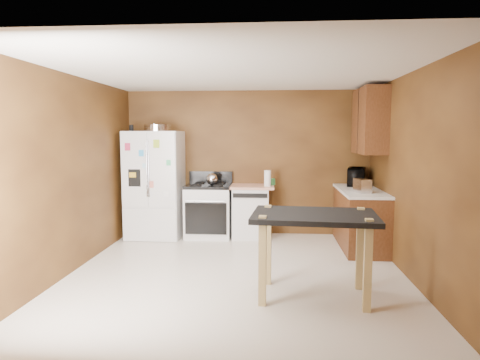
# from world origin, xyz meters

# --- Properties ---
(floor) EXTENTS (4.50, 4.50, 0.00)m
(floor) POSITION_xyz_m (0.00, 0.00, 0.00)
(floor) COLOR silver
(floor) RESTS_ON ground
(ceiling) EXTENTS (4.50, 4.50, 0.00)m
(ceiling) POSITION_xyz_m (0.00, 0.00, 2.50)
(ceiling) COLOR white
(ceiling) RESTS_ON ground
(wall_back) EXTENTS (4.20, 0.00, 4.20)m
(wall_back) POSITION_xyz_m (0.00, 2.25, 1.25)
(wall_back) COLOR brown
(wall_back) RESTS_ON ground
(wall_front) EXTENTS (4.20, 0.00, 4.20)m
(wall_front) POSITION_xyz_m (0.00, -2.25, 1.25)
(wall_front) COLOR brown
(wall_front) RESTS_ON ground
(wall_left) EXTENTS (0.00, 4.50, 4.50)m
(wall_left) POSITION_xyz_m (-2.10, 0.00, 1.25)
(wall_left) COLOR brown
(wall_left) RESTS_ON ground
(wall_right) EXTENTS (0.00, 4.50, 4.50)m
(wall_right) POSITION_xyz_m (2.10, 0.00, 1.25)
(wall_right) COLOR brown
(wall_right) RESTS_ON ground
(roasting_pan) EXTENTS (0.44, 0.44, 0.11)m
(roasting_pan) POSITION_xyz_m (-1.49, 1.87, 1.85)
(roasting_pan) COLOR silver
(roasting_pan) RESTS_ON refrigerator
(pen_cup) EXTENTS (0.07, 0.07, 0.11)m
(pen_cup) POSITION_xyz_m (-1.91, 1.80, 1.85)
(pen_cup) COLOR black
(pen_cup) RESTS_ON refrigerator
(kettle) EXTENTS (0.19, 0.19, 0.19)m
(kettle) POSITION_xyz_m (-0.57, 1.87, 1.00)
(kettle) COLOR silver
(kettle) RESTS_ON gas_range
(paper_towel) EXTENTS (0.13, 0.13, 0.26)m
(paper_towel) POSITION_xyz_m (0.36, 1.86, 1.02)
(paper_towel) COLOR white
(paper_towel) RESTS_ON dishwasher
(green_canister) EXTENTS (0.11, 0.11, 0.11)m
(green_canister) POSITION_xyz_m (0.44, 2.04, 0.94)
(green_canister) COLOR green
(green_canister) RESTS_ON dishwasher
(toaster) EXTENTS (0.23, 0.31, 0.20)m
(toaster) POSITION_xyz_m (1.76, 1.12, 1.00)
(toaster) COLOR silver
(toaster) RESTS_ON right_cabinets
(microwave) EXTENTS (0.44, 0.56, 0.27)m
(microwave) POSITION_xyz_m (1.83, 1.97, 1.04)
(microwave) COLOR black
(microwave) RESTS_ON right_cabinets
(refrigerator) EXTENTS (0.90, 0.80, 1.80)m
(refrigerator) POSITION_xyz_m (-1.55, 1.86, 0.90)
(refrigerator) COLOR white
(refrigerator) RESTS_ON ground
(gas_range) EXTENTS (0.76, 0.68, 1.10)m
(gas_range) POSITION_xyz_m (-0.64, 1.92, 0.46)
(gas_range) COLOR white
(gas_range) RESTS_ON ground
(dishwasher) EXTENTS (0.78, 0.63, 0.89)m
(dishwasher) POSITION_xyz_m (0.08, 1.95, 0.45)
(dishwasher) COLOR white
(dishwasher) RESTS_ON ground
(right_cabinets) EXTENTS (0.63, 1.58, 2.45)m
(right_cabinets) POSITION_xyz_m (1.84, 1.48, 0.91)
(right_cabinets) COLOR brown
(right_cabinets) RESTS_ON ground
(island) EXTENTS (1.37, 0.97, 0.94)m
(island) POSITION_xyz_m (0.89, -0.68, 0.78)
(island) COLOR black
(island) RESTS_ON ground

